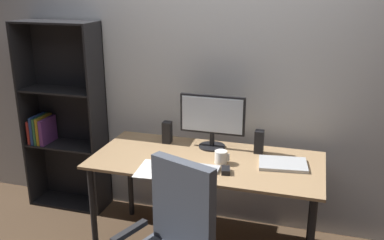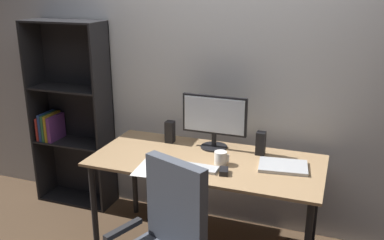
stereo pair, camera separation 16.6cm
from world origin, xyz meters
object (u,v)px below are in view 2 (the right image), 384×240
(desk, at_px, (206,170))
(mouse, at_px, (224,171))
(keyboard, at_px, (196,168))
(coffee_mug, at_px, (221,158))
(laptop, at_px, (283,166))
(speaker_left, at_px, (170,132))
(speaker_right, at_px, (261,143))
(monitor, at_px, (214,118))
(bookshelf, at_px, (71,116))

(desk, height_order, mouse, mouse)
(keyboard, bearing_deg, coffee_mug, 45.97)
(laptop, height_order, speaker_left, speaker_left)
(coffee_mug, height_order, speaker_right, speaker_right)
(coffee_mug, bearing_deg, monitor, 116.09)
(desk, xyz_separation_m, monitor, (-0.02, 0.23, 0.31))
(keyboard, xyz_separation_m, laptop, (0.54, 0.22, 0.00))
(desk, bearing_deg, speaker_left, 149.05)
(speaker_left, xyz_separation_m, speaker_right, (0.71, 0.00, 0.00))
(speaker_left, height_order, bookshelf, bookshelf)
(speaker_left, relative_size, bookshelf, 0.10)
(monitor, relative_size, laptop, 1.52)
(mouse, bearing_deg, speaker_right, 55.39)
(monitor, distance_m, keyboard, 0.46)
(speaker_right, bearing_deg, mouse, -111.51)
(speaker_left, relative_size, speaker_right, 1.00)
(speaker_right, xyz_separation_m, bookshelf, (-1.72, 0.15, -0.03))
(mouse, relative_size, speaker_right, 0.56)
(laptop, xyz_separation_m, bookshelf, (-1.91, 0.33, 0.05))
(monitor, bearing_deg, bookshelf, 174.22)
(laptop, xyz_separation_m, speaker_right, (-0.19, 0.18, 0.07))
(desk, height_order, speaker_right, speaker_right)
(coffee_mug, xyz_separation_m, speaker_right, (0.22, 0.26, 0.04))
(monitor, distance_m, coffee_mug, 0.35)
(keyboard, xyz_separation_m, bookshelf, (-1.38, 0.54, 0.05))
(coffee_mug, height_order, laptop, coffee_mug)
(keyboard, xyz_separation_m, coffee_mug, (0.13, 0.13, 0.04))
(keyboard, height_order, speaker_left, speaker_left)
(mouse, height_order, bookshelf, bookshelf)
(speaker_left, bearing_deg, keyboard, -47.88)
(coffee_mug, relative_size, speaker_left, 0.61)
(bookshelf, bearing_deg, keyboard, -21.54)
(mouse, relative_size, coffee_mug, 0.93)
(laptop, bearing_deg, speaker_right, 129.06)
(speaker_right, bearing_deg, monitor, 178.71)
(keyboard, height_order, bookshelf, bookshelf)
(mouse, distance_m, speaker_right, 0.44)
(desk, bearing_deg, speaker_right, 33.59)
(keyboard, distance_m, speaker_right, 0.53)
(keyboard, relative_size, laptop, 0.91)
(desk, xyz_separation_m, mouse, (0.18, -0.18, 0.10))
(speaker_right, bearing_deg, keyboard, -131.38)
(speaker_left, bearing_deg, bookshelf, 171.79)
(laptop, distance_m, speaker_right, 0.27)
(speaker_left, bearing_deg, laptop, -11.32)
(keyboard, bearing_deg, bookshelf, 157.96)
(desk, xyz_separation_m, keyboard, (-0.01, -0.17, 0.09))
(keyboard, relative_size, coffee_mug, 2.82)
(coffee_mug, bearing_deg, laptop, 11.29)
(mouse, distance_m, bookshelf, 1.66)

